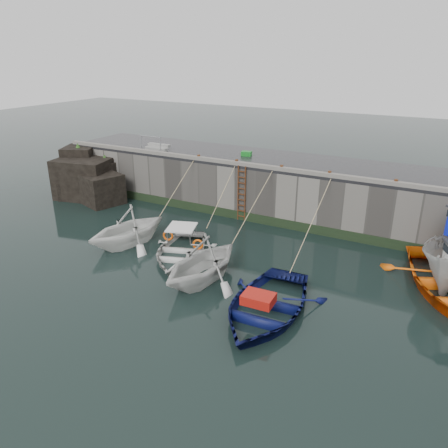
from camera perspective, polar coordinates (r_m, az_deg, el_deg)
The scene contains 22 objects.
ground at distance 16.70m, azimuth -7.01°, elevation -11.53°, with size 120.00×120.00×0.00m, color black.
quay_back at distance 26.28m, azimuth 8.74°, elevation 4.60°, with size 30.00×5.00×3.00m, color slate.
road_back at distance 25.87m, azimuth 8.94°, elevation 7.95°, with size 30.00×5.00×0.16m, color black.
kerb_back at distance 23.69m, azimuth 6.98°, elevation 7.23°, with size 30.00×0.30×0.20m, color slate.
algae_back at distance 24.44m, azimuth 6.50°, elevation 0.29°, with size 30.00×0.08×0.50m, color black.
rock_outcrop at distance 30.47m, azimuth -17.23°, elevation 5.78°, with size 5.85×4.24×3.41m.
ladder at distance 24.72m, azimuth 2.30°, elevation 3.96°, with size 0.51×0.08×3.20m.
boat_near_white at distance 22.67m, azimuth -12.33°, elevation -2.54°, with size 3.77×4.37×2.30m, color white.
boat_near_white_rope at distance 25.67m, azimuth -6.38°, elevation 0.77°, with size 0.04×4.20×3.10m, color tan, non-canonical shape.
boat_near_blue at distance 21.02m, azimuth -5.78°, elevation -4.10°, with size 3.36×4.70×0.97m, color silver.
boat_near_blue_rope at distance 24.20m, azimuth -0.36°, elevation -0.42°, with size 0.04×4.12×3.10m, color tan, non-canonical shape.
boat_near_blacktrim at distance 18.79m, azimuth -2.84°, elevation -7.33°, with size 3.82×4.43×2.33m, color silver.
boat_near_blacktrim_rope at distance 22.65m, azimuth 3.57°, elevation -2.07°, with size 0.04×5.41×3.10m, color tan, non-canonical shape.
boat_near_navy at distance 16.71m, azimuth 5.42°, elevation -11.43°, with size 3.99×5.59×1.16m, color #0B1144.
boat_near_navy_rope at distance 21.16m, azimuth 11.26°, elevation -4.26°, with size 0.04×6.30×3.10m, color tan, non-canonical shape.
fish_crate at distance 26.90m, azimuth 2.95°, elevation 9.18°, with size 0.60×0.41×0.27m, color #167B21.
railing at distance 28.83m, azimuth -8.71°, elevation 9.94°, with size 1.60×1.05×1.00m.
bollard_a at distance 25.96m, azimuth -3.32°, elevation 8.72°, with size 0.18×0.18×0.28m, color #3F1E0F.
bollard_b at distance 24.76m, azimuth 1.66°, elevation 8.11°, with size 0.18×0.18×0.28m, color #3F1E0F.
bollard_c at distance 23.70m, azimuth 7.53°, elevation 7.31°, with size 0.18×0.18×0.28m, color #3F1E0F.
bollard_d at distance 22.93m, azimuth 13.62°, elevation 6.40°, with size 0.18×0.18×0.28m, color #3F1E0F.
bollard_e at distance 22.37m, azimuth 21.53°, elevation 5.11°, with size 0.18×0.18×0.28m, color #3F1E0F.
Camera 1 is at (8.39, -11.22, 9.10)m, focal length 35.00 mm.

